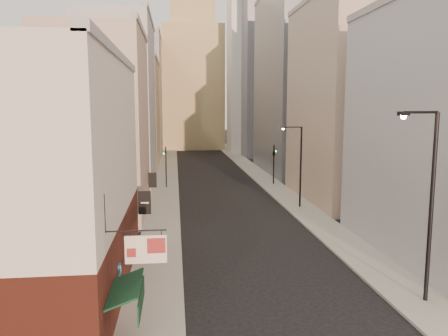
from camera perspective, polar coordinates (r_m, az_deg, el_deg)
sidewalk_left at (r=69.05m, az=-7.33°, el=-0.09°), size 3.00×140.00×0.15m
sidewalk_right at (r=70.05m, az=3.36°, el=0.07°), size 3.00×140.00×0.15m
near_building_left at (r=23.36m, az=-20.38°, el=-1.31°), size 8.30×23.04×12.30m
left_bldg_beige at (r=39.98m, az=-16.10°, el=5.34°), size 8.00×12.00×16.00m
left_bldg_grey at (r=55.79m, az=-13.43°, el=8.11°), size 8.00×16.00×20.00m
left_bldg_tan at (r=73.70m, az=-11.70°, el=6.88°), size 8.00×18.00×17.00m
left_bldg_wingrid at (r=93.66m, az=-10.64°, el=9.22°), size 8.00×20.00×24.00m
right_bldg_beige at (r=46.72m, az=15.51°, el=8.13°), size 8.00×16.00×20.00m
right_bldg_wingrid at (r=65.81m, az=9.02°, el=10.77°), size 8.00×20.00×26.00m
highrise at (r=95.69m, az=8.16°, el=17.47°), size 21.00×23.00×51.20m
clock_tower at (r=105.79m, az=-4.15°, el=12.22°), size 14.00×14.00×44.90m
white_tower at (r=93.11m, az=3.17°, el=13.42°), size 8.00×8.00×41.50m
streetlamp_near at (r=22.90m, az=25.13°, el=-3.39°), size 2.40×0.89×9.40m
streetlamp_mid at (r=41.85m, az=9.73°, el=0.77°), size 2.05×0.34×7.82m
traffic_light_left at (r=52.02m, az=-7.60°, el=1.24°), size 0.61×0.57×5.00m
traffic_light_right at (r=54.51m, az=6.53°, el=1.72°), size 0.65×0.64×5.00m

